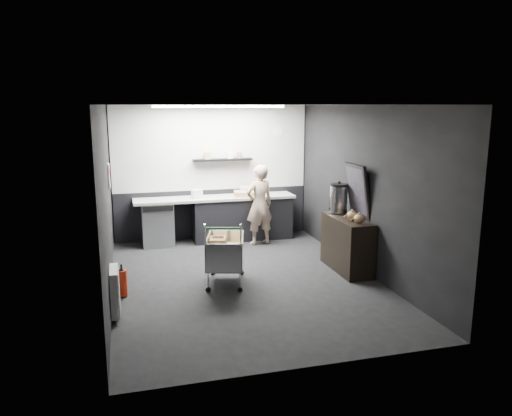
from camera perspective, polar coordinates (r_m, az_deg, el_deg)
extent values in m
plane|color=black|center=(7.91, -1.33, -8.24)|extent=(5.50, 5.50, 0.00)
plane|color=silver|center=(7.44, -1.43, 11.71)|extent=(5.50, 5.50, 0.00)
plane|color=black|center=(10.22, -5.07, 4.07)|extent=(5.50, 0.00, 5.50)
plane|color=black|center=(5.00, 6.18, -4.02)|extent=(5.50, 0.00, 5.50)
plane|color=black|center=(7.35, -16.69, 0.64)|extent=(0.00, 5.50, 5.50)
plane|color=black|center=(8.26, 12.23, 2.04)|extent=(0.00, 5.50, 5.50)
cube|color=beige|center=(10.15, -5.10, 6.86)|extent=(3.95, 0.02, 1.70)
cube|color=black|center=(10.35, -4.96, -0.61)|extent=(3.95, 0.02, 1.00)
cube|color=black|center=(10.10, -3.84, 5.54)|extent=(1.20, 0.22, 0.04)
cylinder|color=silver|center=(10.45, 2.55, 8.68)|extent=(0.20, 0.03, 0.20)
cube|color=white|center=(8.60, -16.45, 3.55)|extent=(0.02, 0.30, 0.40)
cube|color=red|center=(8.60, -16.45, 4.02)|extent=(0.02, 0.22, 0.10)
cube|color=silver|center=(6.75, -15.84, -9.12)|extent=(0.10, 0.50, 0.60)
cube|color=white|center=(9.25, -4.21, 11.49)|extent=(2.40, 0.20, 0.04)
cube|color=black|center=(10.18, -1.59, -1.21)|extent=(2.00, 0.56, 0.85)
cube|color=#A7A6A2|center=(9.97, -4.68, 1.13)|extent=(3.20, 0.60, 0.05)
cube|color=#9EA0A5|center=(9.93, -11.18, -1.76)|extent=(0.60, 0.58, 0.85)
cube|color=black|center=(9.56, -11.13, -0.10)|extent=(0.56, 0.02, 0.10)
imported|color=beige|center=(9.73, 0.39, 0.38)|extent=(0.64, 0.49, 1.57)
cube|color=silver|center=(7.70, -3.50, -6.41)|extent=(0.75, 0.95, 0.02)
cube|color=silver|center=(7.59, -5.47, -5.03)|extent=(0.24, 0.82, 0.45)
cube|color=silver|center=(7.69, -1.60, -4.75)|extent=(0.24, 0.82, 0.45)
cube|color=silver|center=(7.25, -2.86, -5.79)|extent=(0.53, 0.16, 0.45)
cube|color=silver|center=(8.03, -4.12, -4.08)|extent=(0.53, 0.16, 0.45)
cylinder|color=silver|center=(7.35, -4.67, -8.46)|extent=(0.02, 0.02, 0.30)
cylinder|color=silver|center=(7.44, -1.12, -8.17)|extent=(0.02, 0.02, 0.30)
cylinder|color=silver|center=(8.06, -5.67, -6.65)|extent=(0.02, 0.02, 0.30)
cylinder|color=silver|center=(8.15, -2.43, -6.41)|extent=(0.02, 0.02, 0.30)
cylinder|color=#268D41|center=(7.07, -2.80, -2.30)|extent=(0.53, 0.17, 0.03)
cube|color=olive|center=(7.71, -4.54, -4.86)|extent=(0.31, 0.35, 0.38)
cube|color=olive|center=(7.57, -2.30, -5.32)|extent=(0.28, 0.32, 0.34)
cylinder|color=black|center=(7.40, -4.65, -9.40)|extent=(0.08, 0.05, 0.08)
cylinder|color=black|center=(8.10, -5.65, -7.51)|extent=(0.08, 0.05, 0.08)
cylinder|color=black|center=(7.49, -1.12, -9.09)|extent=(0.08, 0.05, 0.08)
cylinder|color=black|center=(8.19, -2.42, -7.26)|extent=(0.08, 0.05, 0.08)
cube|color=black|center=(8.39, 10.36, -4.10)|extent=(0.44, 1.18, 0.88)
cylinder|color=silver|center=(8.58, 9.41, 1.01)|extent=(0.29, 0.29, 0.45)
cylinder|color=black|center=(8.54, 9.46, 2.63)|extent=(0.29, 0.29, 0.04)
sphere|color=black|center=(8.53, 9.47, 2.89)|extent=(0.05, 0.05, 0.05)
ellipsoid|color=brown|center=(8.13, 10.94, -0.83)|extent=(0.18, 0.18, 0.14)
ellipsoid|color=brown|center=(7.92, 11.71, -1.20)|extent=(0.18, 0.18, 0.14)
cube|color=black|center=(8.32, 11.57, 1.97)|extent=(0.20, 0.69, 0.88)
cube|color=black|center=(8.31, 11.41, 1.97)|extent=(0.14, 0.59, 0.76)
cylinder|color=#A8200B|center=(7.43, -15.05, -8.26)|extent=(0.14, 0.14, 0.37)
cone|color=black|center=(7.37, -15.13, -6.72)|extent=(0.09, 0.09, 0.06)
cylinder|color=black|center=(7.36, -15.15, -6.44)|extent=(0.03, 0.03, 0.06)
cube|color=#957E4F|center=(10.04, -1.08, 1.67)|extent=(0.53, 0.43, 0.10)
cylinder|color=beige|center=(10.08, -1.30, 1.95)|extent=(0.18, 0.18, 0.18)
cube|color=silver|center=(9.85, -6.76, 1.60)|extent=(0.21, 0.18, 0.17)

